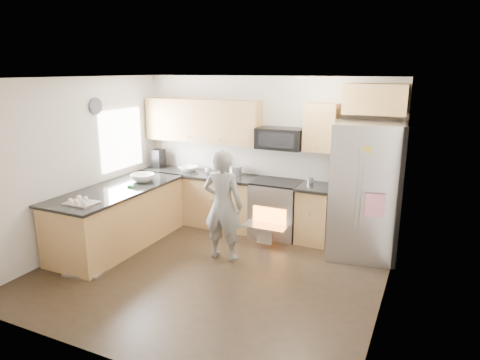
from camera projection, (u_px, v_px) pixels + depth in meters
The scene contains 8 objects.
ground at pixel (209, 272), 5.88m from camera, with size 4.50×4.50×0.00m, color black.
room_shell at pixel (205, 152), 5.49m from camera, with size 4.54×4.04×2.62m.
back_cabinet_run at pixel (227, 173), 7.41m from camera, with size 4.45×0.64×2.50m.
peninsula at pixel (119, 217), 6.70m from camera, with size 0.96×2.36×1.05m.
stove_range at pixel (277, 196), 7.05m from camera, with size 0.76×0.97×1.79m.
refrigerator at pixel (364, 191), 6.18m from camera, with size 1.09×0.91×1.99m.
person at pixel (223, 205), 6.12m from camera, with size 0.59×0.39×1.63m, color gray.
dish_rack at pixel (86, 266), 5.87m from camera, with size 0.61×0.54×0.32m.
Camera 1 is at (2.65, -4.69, 2.70)m, focal length 32.00 mm.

